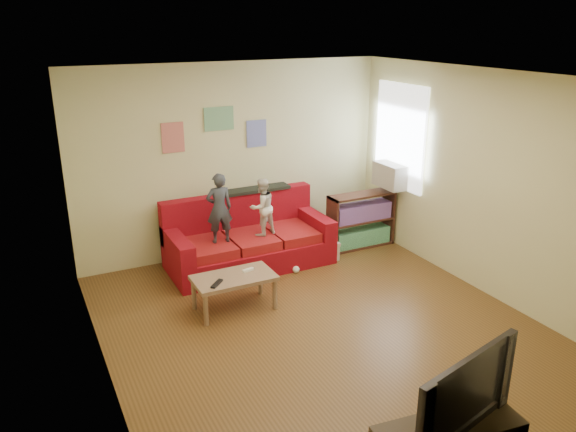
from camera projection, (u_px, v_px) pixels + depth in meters
name	position (u px, v px, depth m)	size (l,w,h in m)	color
room_shell	(323.00, 211.00, 5.77)	(4.52, 5.02, 2.72)	brown
sofa	(248.00, 241.00, 7.74)	(2.21, 1.02, 0.97)	maroon
child_a	(219.00, 208.00, 7.20)	(0.34, 0.22, 0.93)	#303640
child_b	(262.00, 207.00, 7.48)	(0.38, 0.30, 0.79)	white
coffee_table	(234.00, 281.00, 6.48)	(0.94, 0.52, 0.42)	#8B6C50
remote	(217.00, 284.00, 6.25)	(0.22, 0.05, 0.02)	black
game_controller	(248.00, 270.00, 6.59)	(0.14, 0.04, 0.03)	white
bookshelf	(361.00, 223.00, 8.32)	(1.02, 0.31, 0.82)	#44241A
window	(400.00, 136.00, 8.01)	(0.04, 1.08, 1.48)	white
ac_unit	(391.00, 175.00, 8.14)	(0.28, 0.55, 0.35)	#B7B2A3
artwork_left	(173.00, 138.00, 7.38)	(0.30, 0.01, 0.40)	#D87266
artwork_center	(219.00, 119.00, 7.58)	(0.42, 0.01, 0.32)	#72B27F
artwork_right	(257.00, 134.00, 7.90)	(0.30, 0.01, 0.38)	#727FCC
file_box	(324.00, 251.00, 7.91)	(0.38, 0.29, 0.26)	white
television	(454.00, 388.00, 3.99)	(1.10, 0.15, 0.64)	black
tissue	(296.00, 269.00, 7.53)	(0.09, 0.09, 0.09)	silver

